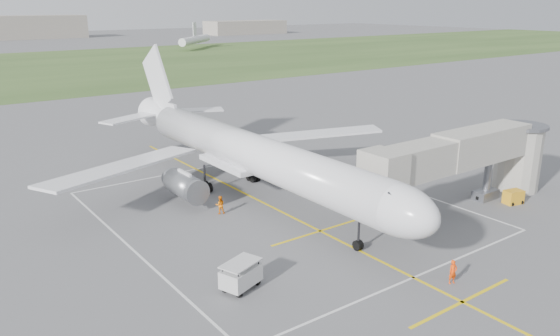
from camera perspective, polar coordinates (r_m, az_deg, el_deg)
ground at (r=53.38m, az=-2.75°, el=-3.15°), size 700.00×700.00×0.00m
apron_markings at (r=48.94m, az=1.03°, el=-5.03°), size 28.20×60.00×0.01m
airliner at (r=52.65m, az=-3.27°, el=1.57°), size 38.93×46.75×13.52m
jet_bridge at (r=53.50m, az=19.78°, el=1.22°), size 23.40×5.00×7.20m
gpu_unit at (r=56.23m, az=23.20°, el=-2.81°), size 1.93×1.53×1.30m
baggage_cart at (r=36.87m, az=-4.10°, el=-11.11°), size 3.14×2.48×1.91m
ramp_worker_nose at (r=39.25m, az=17.62°, el=-10.30°), size 0.70×0.55×1.70m
ramp_worker_wing at (r=49.48m, az=-6.28°, el=-3.85°), size 1.00×0.90×1.68m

